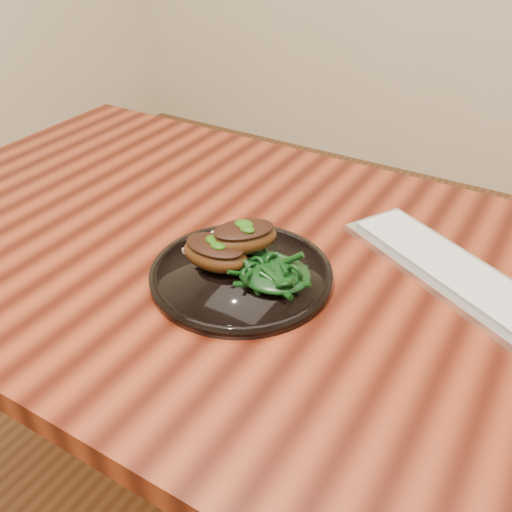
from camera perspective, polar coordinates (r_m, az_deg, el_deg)
The scene contains 7 objects.
desk at distance 0.91m, azimuth 5.36°, elevation -6.01°, with size 1.60×0.80×0.75m.
plate at distance 0.84m, azimuth -1.50°, elevation -1.80°, with size 0.27×0.27×0.02m.
lamb_chop_front at distance 0.84m, azimuth -4.14°, elevation 0.36°, with size 0.11×0.08×0.05m.
lamb_chop_back at distance 0.84m, azimuth -1.27°, elevation 1.97°, with size 0.11×0.12×0.05m.
herb_smear at distance 0.89m, azimuth -1.35°, elevation 1.20°, with size 0.08×0.05×0.01m, color #133F06.
greens_heap at distance 0.81m, azimuth 1.83°, elevation -1.34°, with size 0.11×0.10×0.04m.
keyboard at distance 0.90m, azimuth 19.26°, elevation -1.67°, with size 0.39×0.28×0.02m.
Camera 1 is at (0.29, -0.64, 1.25)m, focal length 40.00 mm.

